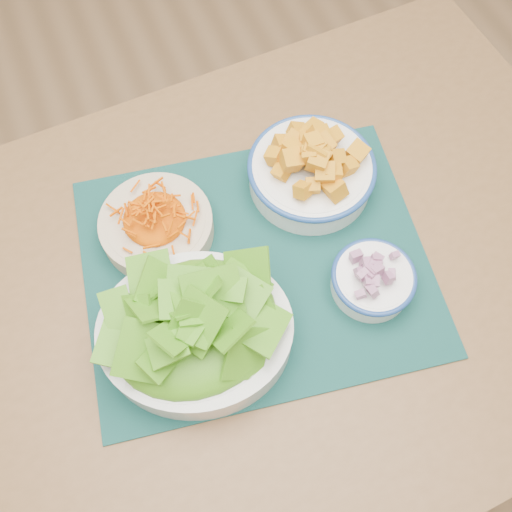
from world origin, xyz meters
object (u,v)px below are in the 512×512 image
Objects in this scene: placemat at (256,265)px; table at (250,305)px; onion_bowl at (373,278)px; carrot_bowl at (156,223)px; lettuce_bowl at (194,327)px; squash_bowl at (312,167)px.

table is at bearing -120.81° from placemat.
onion_bowl is at bearing -27.02° from table.
placemat is 0.17m from carrot_bowl.
carrot_bowl is at bearing 146.67° from placemat.
carrot_bowl is (-0.10, 0.14, 0.13)m from table.
carrot_bowl is 0.20m from lettuce_bowl.
carrot_bowl is 0.70× the size of lettuce_bowl.
placemat is 2.39× the size of squash_bowl.
squash_bowl is at bearing -1.70° from carrot_bowl.
onion_bowl is at bearing 14.08° from lettuce_bowl.
table is at bearing -141.40° from squash_bowl.
placemat reaches higher than table.
squash_bowl is 0.21m from onion_bowl.
carrot_bowl is 0.35m from onion_bowl.
onion_bowl is at bearing -88.68° from squash_bowl.
placemat is at bearing 51.19° from lettuce_bowl.
onion_bowl is (0.15, -0.10, 0.03)m from placemat.
placemat is 2.27× the size of carrot_bowl.
carrot_bowl is at bearing 141.33° from onion_bowl.
placemat is 0.18m from squash_bowl.
table is 8.83× the size of onion_bowl.
squash_bowl is (0.16, 0.13, 0.14)m from table.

